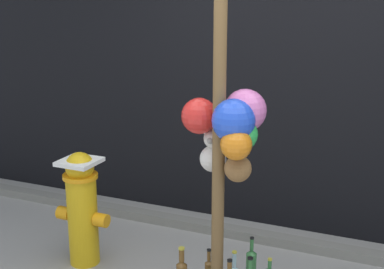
% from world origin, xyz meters
% --- Properties ---
extents(building_wall, '(10.00, 0.20, 3.75)m').
position_xyz_m(building_wall, '(0.00, 1.77, 1.87)').
color(building_wall, black).
rests_on(building_wall, ground_plane).
extents(curb_strip, '(8.00, 0.12, 0.08)m').
position_xyz_m(curb_strip, '(0.00, 1.32, 0.04)').
color(curb_strip, slate).
rests_on(curb_strip, ground_plane).
extents(memorial_post, '(0.53, 0.40, 2.54)m').
position_xyz_m(memorial_post, '(-0.12, 0.30, 1.37)').
color(memorial_post, brown).
rests_on(memorial_post, ground_plane).
extents(fire_hydrant, '(0.43, 0.28, 0.88)m').
position_xyz_m(fire_hydrant, '(-1.31, 0.46, 0.46)').
color(fire_hydrant, gold).
rests_on(fire_hydrant, ground_plane).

